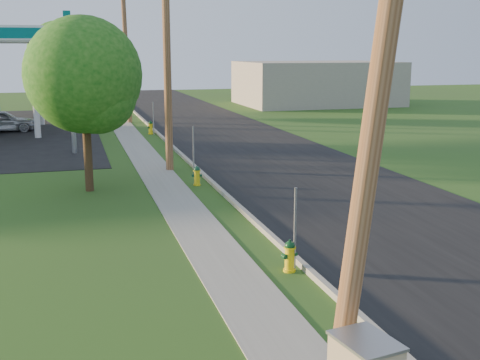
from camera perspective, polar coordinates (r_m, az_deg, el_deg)
The scene contains 18 objects.
ground_plane at distance 10.76m, azimuth 12.17°, elevation -16.18°, with size 140.00×140.00×0.00m, color #2D4B1E.
road at distance 21.06m, azimuth 10.36°, elevation -1.88°, with size 8.00×120.00×0.02m, color black.
curb at distance 19.64m, azimuth -0.19°, elevation -2.50°, with size 0.15×120.00×0.15m, color gray.
sidewalk at distance 19.28m, azimuth -5.21°, elevation -3.03°, with size 1.50×120.00×0.03m, color gray.
utility_pole_near at distance 8.33m, azimuth 13.20°, elevation 10.07°, with size 1.40×0.32×9.48m.
utility_pole_mid at distance 25.61m, azimuth -6.94°, elevation 11.88°, with size 1.40×0.32×9.80m.
utility_pole_far at distance 43.48m, azimuth -10.73°, elevation 11.67°, with size 1.40×0.32×9.50m.
sign_post_near at distance 14.02m, azimuth 5.24°, elevation -4.71°, with size 0.05×0.04×2.00m, color gray.
sign_post_mid at distance 25.11m, azimuth -4.43°, elevation 2.86°, with size 0.05×0.04×2.00m, color gray.
sign_post_far at distance 37.04m, azimuth -8.21°, elevation 5.80°, with size 0.05×0.04×2.00m, color gray.
price_pylon at distance 30.80m, azimuth -15.98°, elevation 12.45°, with size 0.34×2.04×6.85m.
distant_building at distance 57.98m, azimuth 7.27°, elevation 9.10°, with size 14.00×10.00×4.00m, color gray.
tree_verge at distance 22.18m, azimuth -14.33°, elevation 9.21°, with size 4.15×4.15×6.29m.
tree_lot at distance 49.34m, azimuth -16.63°, elevation 11.30°, with size 4.81×4.81×7.29m.
hydrant_near at distance 14.14m, azimuth 4.74°, elevation -7.19°, with size 0.40×0.36×0.78m.
hydrant_mid at distance 22.97m, azimuth -4.10°, elevation 0.41°, with size 0.40×0.36×0.77m.
hydrant_far at distance 37.44m, azimuth -8.48°, elevation 4.95°, with size 0.43×0.39×0.84m.
car_silver at distance 40.85m, azimuth -21.71°, elevation 5.23°, with size 1.66×4.14×1.41m, color #ACAEB2.
Camera 1 is at (-4.61, -8.30, 5.07)m, focal length 45.00 mm.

